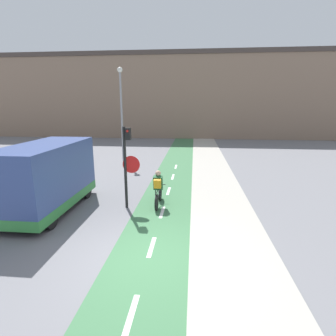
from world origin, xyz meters
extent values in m
plane|color=slate|center=(0.00, 0.00, 0.00)|extent=(120.00, 120.00, 0.00)
cube|color=#3D7047|center=(0.00, 0.00, 0.01)|extent=(2.15, 60.00, 0.02)
cube|color=white|center=(0.00, -2.00, 0.02)|extent=(0.12, 1.10, 0.00)
cube|color=white|center=(0.00, 0.50, 0.02)|extent=(0.12, 1.10, 0.00)
cube|color=white|center=(0.00, 3.00, 0.02)|extent=(0.12, 1.10, 0.00)
cube|color=white|center=(0.00, 5.50, 0.02)|extent=(0.12, 1.10, 0.00)
cube|color=white|center=(0.00, 8.00, 0.02)|extent=(0.12, 1.10, 0.00)
cube|color=white|center=(0.00, 10.50, 0.02)|extent=(0.12, 1.10, 0.00)
cube|color=#A8A399|center=(2.28, 0.00, 0.03)|extent=(2.40, 60.00, 0.05)
cube|color=#89705B|center=(0.00, 27.63, 4.74)|extent=(60.00, 5.00, 9.47)
cube|color=#473D38|center=(0.00, 27.63, 9.72)|extent=(60.00, 5.20, 0.50)
cylinder|color=black|center=(-1.46, 3.40, 1.60)|extent=(0.11, 0.11, 3.19)
cube|color=black|center=(-1.31, 3.40, 2.92)|extent=(0.20, 0.20, 0.44)
sphere|color=red|center=(-1.31, 3.29, 3.03)|extent=(0.09, 0.09, 0.09)
cone|color=red|center=(-1.23, 3.39, 1.75)|extent=(0.67, 0.01, 0.67)
cone|color=silver|center=(-1.23, 3.40, 1.75)|extent=(0.60, 0.02, 0.60)
cylinder|color=gray|center=(-4.00, 12.33, 3.09)|extent=(0.14, 0.14, 6.18)
sphere|color=silver|center=(-4.00, 12.33, 6.29)|extent=(0.36, 0.36, 0.36)
cylinder|color=black|center=(-0.24, 3.20, 0.32)|extent=(0.07, 0.63, 0.63)
cylinder|color=black|center=(-0.24, 4.28, 0.32)|extent=(0.07, 0.63, 0.63)
cylinder|color=black|center=(-0.24, 3.95, 0.48)|extent=(0.04, 0.69, 0.40)
cylinder|color=black|center=(-0.24, 3.44, 0.50)|extent=(0.04, 0.36, 0.42)
cylinder|color=black|center=(-0.24, 3.78, 0.68)|extent=(0.04, 1.01, 0.07)
cylinder|color=black|center=(-0.24, 3.40, 0.31)|extent=(0.04, 0.41, 0.05)
cylinder|color=black|center=(-0.24, 4.28, 0.71)|extent=(0.46, 0.03, 0.03)
cube|color=#235B33|center=(-0.24, 3.66, 0.98)|extent=(0.36, 0.31, 0.59)
sphere|color=tan|center=(-0.24, 3.70, 1.36)|extent=(0.22, 0.22, 0.22)
cylinder|color=#232328|center=(-0.34, 3.62, 0.55)|extent=(0.04, 0.07, 0.40)
cylinder|color=#232328|center=(-0.14, 3.62, 0.55)|extent=(0.04, 0.07, 0.40)
cube|color=orange|center=(-0.24, 3.48, 1.00)|extent=(0.28, 0.23, 0.39)
cube|color=#334784|center=(-4.34, 2.83, 1.41)|extent=(1.92, 4.54, 2.33)
cube|color=#33843D|center=(-4.34, 2.83, 0.42)|extent=(1.93, 4.55, 0.36)
cube|color=black|center=(-4.34, 5.08, 1.82)|extent=(1.72, 0.04, 0.70)
cylinder|color=black|center=(-5.20, 4.31, 0.35)|extent=(0.18, 0.70, 0.70)
cylinder|color=black|center=(-3.48, 4.31, 0.35)|extent=(0.18, 0.70, 0.70)
cylinder|color=black|center=(-5.20, 1.35, 0.35)|extent=(0.18, 0.70, 0.70)
cylinder|color=black|center=(-3.48, 1.35, 0.35)|extent=(0.18, 0.70, 0.70)
camera|label=1|loc=(1.13, -6.15, 3.98)|focal=28.00mm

